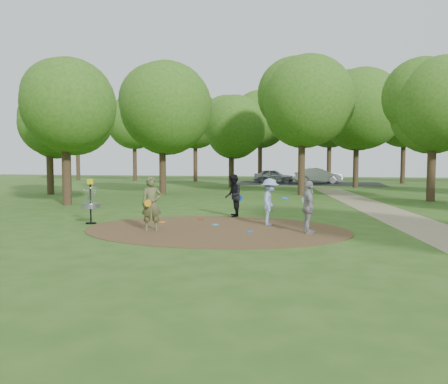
# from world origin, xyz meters

# --- Properties ---
(ground) EXTENTS (100.00, 100.00, 0.00)m
(ground) POSITION_xyz_m (0.00, 0.00, 0.00)
(ground) COLOR #2D5119
(ground) RESTS_ON ground
(dirt_clearing) EXTENTS (8.40, 8.40, 0.02)m
(dirt_clearing) POSITION_xyz_m (0.00, 0.00, 0.01)
(dirt_clearing) COLOR #47301C
(dirt_clearing) RESTS_ON ground
(footpath) EXTENTS (7.55, 39.89, 0.01)m
(footpath) POSITION_xyz_m (6.50, 2.00, 0.01)
(footpath) COLOR #8C7A5B
(footpath) RESTS_ON ground
(parking_lot) EXTENTS (14.00, 8.00, 0.01)m
(parking_lot) POSITION_xyz_m (2.00, 30.00, 0.00)
(parking_lot) COLOR black
(parking_lot) RESTS_ON ground
(player_observer_with_disc) EXTENTS (0.72, 0.62, 1.68)m
(player_observer_with_disc) POSITION_xyz_m (-1.86, -0.72, 0.84)
(player_observer_with_disc) COLOR brown
(player_observer_with_disc) RESTS_ON ground
(player_throwing_with_disc) EXTENTS (0.97, 1.02, 1.57)m
(player_throwing_with_disc) POSITION_xyz_m (1.56, 1.20, 0.79)
(player_throwing_with_disc) COLOR #879ECA
(player_throwing_with_disc) RESTS_ON ground
(player_walking_with_disc) EXTENTS (0.76, 0.90, 1.65)m
(player_walking_with_disc) POSITION_xyz_m (-0.08, 3.15, 0.82)
(player_walking_with_disc) COLOR black
(player_walking_with_disc) RESTS_ON ground
(player_waiting_with_disc) EXTENTS (0.60, 0.99, 1.58)m
(player_waiting_with_disc) POSITION_xyz_m (2.87, -0.22, 0.79)
(player_waiting_with_disc) COLOR #9A9A9D
(player_waiting_with_disc) RESTS_ON ground
(disc_ground_cyan) EXTENTS (0.22, 0.22, 0.02)m
(disc_ground_cyan) POSITION_xyz_m (-0.21, 0.81, 0.03)
(disc_ground_cyan) COLOR #18B0C7
(disc_ground_cyan) RESTS_ON dirt_clearing
(disc_ground_blue) EXTENTS (0.22, 0.22, 0.02)m
(disc_ground_blue) POSITION_xyz_m (1.14, -0.34, 0.03)
(disc_ground_blue) COLOR blue
(disc_ground_blue) RESTS_ON dirt_clearing
(disc_ground_red) EXTENTS (0.22, 0.22, 0.02)m
(disc_ground_red) POSITION_xyz_m (-1.05, 2.01, 0.03)
(disc_ground_red) COLOR #B51214
(disc_ground_red) RESTS_ON dirt_clearing
(car_left) EXTENTS (4.09, 1.90, 1.36)m
(car_left) POSITION_xyz_m (-1.42, 30.53, 0.68)
(car_left) COLOR #9FA3A6
(car_left) RESTS_ON ground
(car_right) EXTENTS (4.75, 2.16, 1.51)m
(car_right) POSITION_xyz_m (2.94, 30.50, 0.75)
(car_right) COLOR #B6B8BE
(car_right) RESTS_ON ground
(disc_ground_orange) EXTENTS (0.22, 0.22, 0.02)m
(disc_ground_orange) POSITION_xyz_m (-2.17, 1.01, 0.03)
(disc_ground_orange) COLOR orange
(disc_ground_orange) RESTS_ON dirt_clearing
(disc_golf_basket) EXTENTS (0.63, 0.63, 1.54)m
(disc_golf_basket) POSITION_xyz_m (-4.50, 0.30, 0.87)
(disc_golf_basket) COLOR black
(disc_golf_basket) RESTS_ON ground
(tree_ring) EXTENTS (36.85, 46.07, 9.45)m
(tree_ring) POSITION_xyz_m (2.08, 8.84, 5.27)
(tree_ring) COLOR #332316
(tree_ring) RESTS_ON ground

